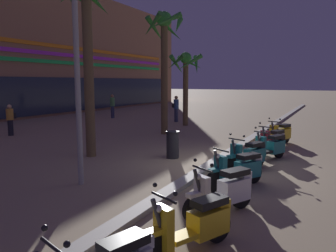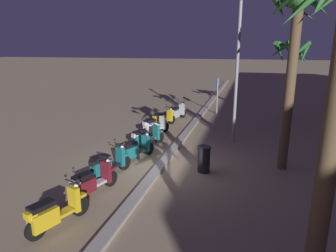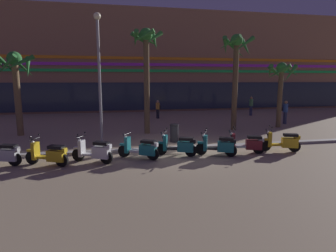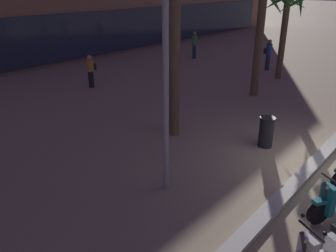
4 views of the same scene
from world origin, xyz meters
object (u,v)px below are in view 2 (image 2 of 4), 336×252
Objects in this scene: crossing_sign at (217,91)px; scooter_silver_last_in_row at (177,113)px; scooter_maroon_mid_centre at (92,182)px; scooter_yellow_tail_end at (54,213)px; palm_tree_far_corner at (295,37)px; palm_tree_near_sign at (291,60)px; litter_bin at (204,159)px; scooter_teal_lead_nearest at (146,137)px; scooter_teal_mid_rear at (107,164)px; street_lamp at (238,55)px; scooter_yellow_second_in_line at (163,119)px; scooter_white_mid_front at (154,126)px; scooter_teal_far_back at (135,149)px.

scooter_silver_last_in_row is at bearing -41.92° from crossing_sign.
scooter_maroon_mid_centre is 1.77m from scooter_yellow_tail_end.
palm_tree_far_corner is (-5.54, 5.69, 4.18)m from scooter_yellow_tail_end.
palm_tree_near_sign is 9.76m from litter_bin.
scooter_teal_lead_nearest is at bearing -124.87° from litter_bin.
scooter_yellow_tail_end reaches higher than scooter_teal_lead_nearest.
palm_tree_near_sign is (-1.24, 6.32, 3.14)m from scooter_silver_last_in_row.
crossing_sign is (-2.37, 2.13, 1.05)m from scooter_silver_last_in_row.
scooter_teal_mid_rear is at bearing -177.20° from scooter_yellow_tail_end.
palm_tree_far_corner is at bearing 134.23° from scooter_yellow_tail_end.
scooter_teal_mid_rear is at bearing -37.74° from street_lamp.
scooter_yellow_second_in_line is 0.97× the size of scooter_maroon_mid_centre.
scooter_white_mid_front is 4.97m from litter_bin.
scooter_silver_last_in_row is at bearing 167.87° from scooter_yellow_second_in_line.
street_lamp is (-3.37, 3.55, 3.55)m from scooter_teal_far_back.
palm_tree_near_sign reaches higher than scooter_teal_far_back.
palm_tree_near_sign reaches higher than litter_bin.
palm_tree_far_corner is (2.77, 5.85, 4.17)m from scooter_white_mid_front.
scooter_white_mid_front and scooter_maroon_mid_centre have the same top height.
scooter_yellow_second_in_line is 1.68m from scooter_white_mid_front.
palm_tree_near_sign is (-7.46, 0.79, -1.04)m from palm_tree_far_corner.
scooter_white_mid_front is 0.99× the size of scooter_teal_lead_nearest.
scooter_white_mid_front is 8.31m from scooter_yellow_tail_end.
scooter_yellow_second_in_line is at bearing -178.07° from scooter_white_mid_front.
street_lamp is at bearing 114.96° from scooter_teal_lead_nearest.
palm_tree_near_sign is 5.54m from street_lamp.
scooter_yellow_second_in_line is at bearing -175.82° from scooter_teal_lead_nearest.
scooter_silver_last_in_row is at bearing 177.88° from scooter_teal_mid_rear.
scooter_teal_mid_rear is (5.16, 0.01, -0.01)m from scooter_white_mid_front.
scooter_teal_lead_nearest is at bearing 179.70° from scooter_maroon_mid_centre.
scooter_maroon_mid_centre is 8.24m from street_lamp.
palm_tree_far_corner is at bearing 97.38° from scooter_teal_far_back.
palm_tree_far_corner is (0.93, 5.65, 4.19)m from scooter_teal_lead_nearest.
litter_bin is at bearing -11.88° from street_lamp.
crossing_sign is (-12.35, 2.28, 1.06)m from scooter_maroon_mid_centre.
scooter_maroon_mid_centre reaches higher than scooter_teal_lead_nearest.
scooter_maroon_mid_centre is at bearing 1.62° from scooter_yellow_second_in_line.
scooter_yellow_second_in_line is 4.96m from crossing_sign.
palm_tree_far_corner reaches higher than scooter_silver_last_in_row.
palm_tree_near_sign is at bearing 146.03° from scooter_teal_mid_rear.
crossing_sign is 6.60m from street_lamp.
scooter_yellow_second_in_line is at bearing -179.48° from scooter_teal_mid_rear.
scooter_maroon_mid_centre is (1.38, 0.17, -0.01)m from scooter_teal_mid_rear.
palm_tree_near_sign is at bearing 153.50° from scooter_yellow_tail_end.
street_lamp is (-8.20, 3.75, 3.55)m from scooter_yellow_tail_end.
scooter_yellow_second_in_line is 1.04× the size of scooter_white_mid_front.
palm_tree_far_corner is 1.29× the size of palm_tree_near_sign.
crossing_sign is at bearing 169.56° from scooter_maroon_mid_centre.
scooter_teal_far_back is at bearing 0.31° from scooter_silver_last_in_row.
scooter_yellow_second_in_line is 3.53m from scooter_teal_lead_nearest.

